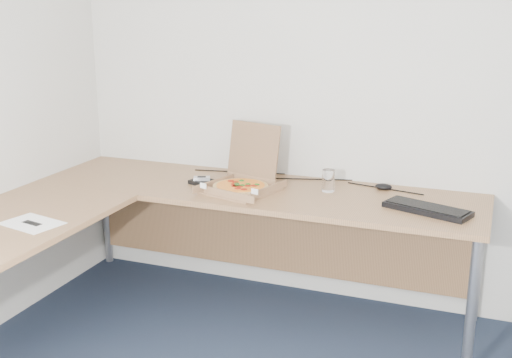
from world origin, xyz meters
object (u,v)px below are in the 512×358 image
at_px(drinking_glass, 328,180).
at_px(keyboard, 427,209).
at_px(wallet, 203,182).
at_px(desk, 167,209).
at_px(pizza_box, 242,183).

bearing_deg(drinking_glass, keyboard, -17.50).
bearing_deg(drinking_glass, wallet, -170.54).
height_order(desk, drinking_glass, drinking_glass).
height_order(pizza_box, keyboard, pizza_box).
xyz_separation_m(desk, wallet, (0.01, 0.40, 0.04)).
height_order(drinking_glass, keyboard, drinking_glass).
height_order(desk, keyboard, keyboard).
bearing_deg(keyboard, pizza_box, -161.46).
relative_size(keyboard, wallet, 3.18).
bearing_deg(wallet, drinking_glass, 29.33).
relative_size(desk, wallet, 18.71).
xyz_separation_m(desk, drinking_glass, (0.72, 0.52, 0.09)).
bearing_deg(desk, pizza_box, 52.94).
distance_m(pizza_box, keyboard, 1.00).
height_order(pizza_box, wallet, pizza_box).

